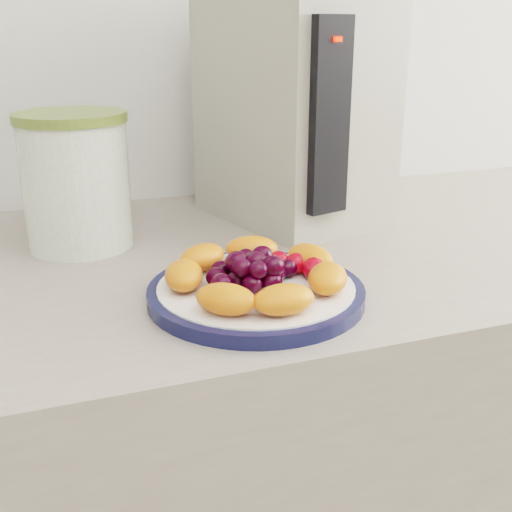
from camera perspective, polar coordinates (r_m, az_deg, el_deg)
name	(u,v)px	position (r m, az deg, el deg)	size (l,w,h in m)	color
plate_rim	(256,293)	(0.69, 0.00, -3.34)	(0.23, 0.23, 0.01)	#12163C
plate_face	(256,292)	(0.69, 0.00, -3.26)	(0.21, 0.21, 0.02)	white
canister	(77,186)	(0.87, -15.66, 6.05)	(0.14, 0.14, 0.16)	#4F6521
canister_lid	(70,117)	(0.85, -16.21, 11.79)	(0.14, 0.14, 0.01)	olive
appliance_body	(292,108)	(0.96, 3.24, 12.99)	(0.19, 0.26, 0.33)	#A39E8F
appliance_panel	(329,118)	(0.82, 6.48, 12.10)	(0.06, 0.02, 0.24)	black
appliance_led	(337,39)	(0.81, 7.24, 18.58)	(0.01, 0.01, 0.01)	#FF0C05
fruit_plate	(258,271)	(0.68, 0.17, -1.31)	(0.20, 0.20, 0.04)	#F85E1B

